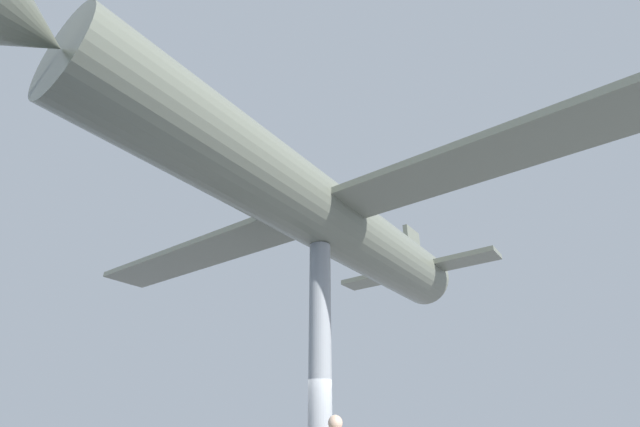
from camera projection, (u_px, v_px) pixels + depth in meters
name	position (u px, v px, depth m)	size (l,w,h in m)	color
support_pylon_central	(320.00, 361.00, 9.81)	(0.54, 0.54, 5.79)	#999EA3
suspended_airplane	(314.00, 210.00, 11.41)	(18.89, 15.37, 2.79)	slate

